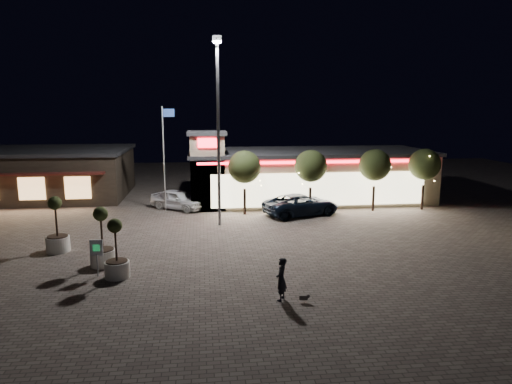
{
  "coord_description": "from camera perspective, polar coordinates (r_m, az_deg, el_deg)",
  "views": [
    {
      "loc": [
        0.9,
        -22.26,
        7.89
      ],
      "look_at": [
        4.26,
        6.0,
        2.61
      ],
      "focal_mm": 32.0,
      "sensor_mm": 36.0,
      "label": 1
    }
  ],
  "objects": [
    {
      "name": "string_tree_d",
      "position": [
        37.64,
        20.33,
        3.25
      ],
      "size": [
        2.42,
        2.42,
        4.79
      ],
      "color": "#332319",
      "rests_on": "ground"
    },
    {
      "name": "ground",
      "position": [
        23.63,
        -8.68,
        -9.12
      ],
      "size": [
        90.0,
        90.0,
        0.0
      ],
      "primitive_type": "plane",
      "color": "#625750",
      "rests_on": "ground"
    },
    {
      "name": "pickup_truck",
      "position": [
        34.06,
        5.71,
        -1.56
      ],
      "size": [
        6.29,
        4.32,
        1.6
      ],
      "primitive_type": "imported",
      "rotation": [
        0.0,
        0.0,
        1.89
      ],
      "color": "black",
      "rests_on": "ground"
    },
    {
      "name": "floodlight_pole",
      "position": [
        30.29,
        -4.75,
        8.83
      ],
      "size": [
        0.6,
        0.4,
        12.38
      ],
      "color": "gray",
      "rests_on": "ground"
    },
    {
      "name": "string_tree_c",
      "position": [
        36.0,
        14.64,
        3.26
      ],
      "size": [
        2.42,
        2.42,
        4.79
      ],
      "color": "#332319",
      "rests_on": "ground"
    },
    {
      "name": "restaurant_building",
      "position": [
        45.15,
        -26.0,
        2.15
      ],
      "size": [
        16.4,
        11.0,
        4.3
      ],
      "color": "#382D23",
      "rests_on": "ground"
    },
    {
      "name": "string_tree_b",
      "position": [
        34.5,
        6.87,
        3.23
      ],
      "size": [
        2.42,
        2.42,
        4.79
      ],
      "color": "#332319",
      "rests_on": "ground"
    },
    {
      "name": "planter_right",
      "position": [
        24.36,
        -18.63,
        -6.62
      ],
      "size": [
        1.24,
        1.24,
        3.06
      ],
      "color": "silver",
      "rests_on": "ground"
    },
    {
      "name": "flagpole",
      "position": [
        35.51,
        -11.33,
        5.22
      ],
      "size": [
        0.95,
        0.1,
        8.0
      ],
      "color": "white",
      "rests_on": "ground"
    },
    {
      "name": "string_tree_a",
      "position": [
        33.68,
        -1.44,
        3.12
      ],
      "size": [
        2.42,
        2.42,
        4.79
      ],
      "color": "#332319",
      "rests_on": "ground"
    },
    {
      "name": "dog",
      "position": [
        19.29,
        6.15,
        -12.92
      ],
      "size": [
        0.45,
        0.2,
        0.24
      ],
      "color": "#59514C",
      "rests_on": "ground"
    },
    {
      "name": "white_sedan",
      "position": [
        36.35,
        -9.72,
        -0.92
      ],
      "size": [
        4.8,
        4.21,
        1.57
      ],
      "primitive_type": "imported",
      "rotation": [
        0.0,
        0.0,
        0.94
      ],
      "color": "white",
      "rests_on": "ground"
    },
    {
      "name": "retail_building",
      "position": [
        39.44,
        5.9,
        2.17
      ],
      "size": [
        20.4,
        8.4,
        6.1
      ],
      "color": "tan",
      "rests_on": "ground"
    },
    {
      "name": "planter_mid",
      "position": [
        22.57,
        -17.02,
        -8.06
      ],
      "size": [
        1.16,
        1.16,
        2.85
      ],
      "color": "silver",
      "rests_on": "ground"
    },
    {
      "name": "valet_sign",
      "position": [
        22.86,
        -19.3,
        -6.96
      ],
      "size": [
        0.59,
        0.11,
        1.8
      ],
      "color": "gray",
      "rests_on": "ground"
    },
    {
      "name": "planter_left",
      "position": [
        27.61,
        -23.58,
        -4.91
      ],
      "size": [
        1.27,
        1.27,
        3.13
      ],
      "color": "silver",
      "rests_on": "ground"
    },
    {
      "name": "pedestrian",
      "position": [
        19.19,
        3.17,
        -10.82
      ],
      "size": [
        0.68,
        0.79,
        1.82
      ],
      "primitive_type": "imported",
      "rotation": [
        0.0,
        0.0,
        -2.03
      ],
      "color": "black",
      "rests_on": "ground"
    }
  ]
}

